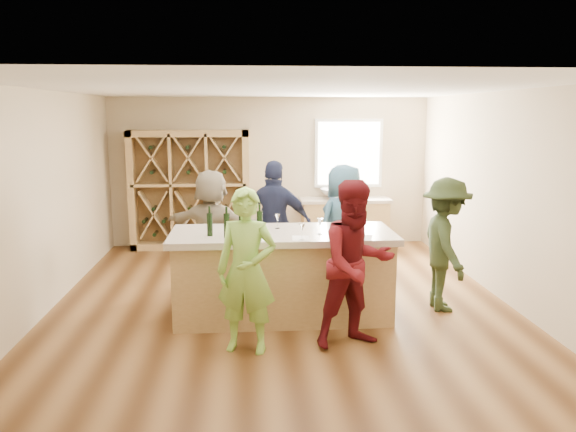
{
  "coord_description": "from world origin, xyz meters",
  "views": [
    {
      "loc": [
        -0.44,
        -7.15,
        2.51
      ],
      "look_at": [
        0.1,
        0.2,
        1.15
      ],
      "focal_mm": 35.0,
      "sensor_mm": 36.0,
      "label": 1
    }
  ],
  "objects": [
    {
      "name": "wine_bottle_e",
      "position": [
        -0.3,
        -0.63,
        1.22
      ],
      "size": [
        0.09,
        0.09,
        0.29
      ],
      "primitive_type": "cylinder",
      "rotation": [
        0.0,
        0.0,
        -0.33
      ],
      "color": "black",
      "rests_on": "tasting_counter_top"
    },
    {
      "name": "back_counter_top",
      "position": [
        1.4,
        3.2,
        0.89
      ],
      "size": [
        1.7,
        0.62,
        0.06
      ],
      "primitive_type": "cube",
      "color": "#BDAD9A",
      "rests_on": "back_counter_base"
    },
    {
      "name": "person_near_left",
      "position": [
        -0.46,
        -1.47,
        0.88
      ],
      "size": [
        0.74,
        0.61,
        1.75
      ],
      "primitive_type": "imported",
      "rotation": [
        0.0,
        0.0,
        -0.26
      ],
      "color": "#8CC64C",
      "rests_on": "floor"
    },
    {
      "name": "floor",
      "position": [
        0.0,
        0.0,
        -0.05
      ],
      "size": [
        6.0,
        7.0,
        0.1
      ],
      "primitive_type": "cube",
      "color": "brown",
      "rests_on": "ground"
    },
    {
      "name": "window_frame",
      "position": [
        1.5,
        3.47,
        1.75
      ],
      "size": [
        1.3,
        0.06,
        1.3
      ],
      "primitive_type": "cube",
      "color": "white",
      "rests_on": "wall_back"
    },
    {
      "name": "wine_bottle_b",
      "position": [
        -0.68,
        -0.76,
        1.22
      ],
      "size": [
        0.09,
        0.09,
        0.29
      ],
      "primitive_type": "cylinder",
      "rotation": [
        0.0,
        0.0,
        -0.43
      ],
      "color": "black",
      "rests_on": "tasting_counter_top"
    },
    {
      "name": "tasting_counter_top",
      "position": [
        -0.02,
        -0.48,
        1.04
      ],
      "size": [
        2.72,
        1.12,
        0.08
      ],
      "primitive_type": "cube",
      "color": "#BDAD9A",
      "rests_on": "tasting_counter_base"
    },
    {
      "name": "person_server",
      "position": [
        2.07,
        -0.36,
        0.86
      ],
      "size": [
        0.57,
        1.13,
        1.71
      ],
      "primitive_type": "imported",
      "rotation": [
        0.0,
        0.0,
        1.52
      ],
      "color": "#263319",
      "rests_on": "floor"
    },
    {
      "name": "wine_glass_e",
      "position": [
        0.94,
        -0.73,
        1.17
      ],
      "size": [
        0.09,
        0.09,
        0.18
      ],
      "primitive_type": "cone",
      "rotation": [
        0.0,
        0.0,
        -0.29
      ],
      "color": "white",
      "rests_on": "tasting_counter_top"
    },
    {
      "name": "wine_glass_d",
      "position": [
        0.42,
        -0.64,
        1.18
      ],
      "size": [
        0.09,
        0.09,
        0.19
      ],
      "primitive_type": "cone",
      "rotation": [
        0.0,
        0.0,
        0.19
      ],
      "color": "white",
      "rests_on": "tasting_counter_top"
    },
    {
      "name": "wine_glass_c",
      "position": [
        0.64,
        -0.9,
        1.18
      ],
      "size": [
        0.1,
        0.1,
        0.2
      ],
      "primitive_type": "cone",
      "rotation": [
        0.0,
        0.0,
        -0.34
      ],
      "color": "white",
      "rests_on": "tasting_counter_top"
    },
    {
      "name": "wine_rack",
      "position": [
        -1.5,
        3.27,
        1.1
      ],
      "size": [
        2.2,
        0.45,
        2.2
      ],
      "primitive_type": "cube",
      "color": "tan",
      "rests_on": "floor"
    },
    {
      "name": "ceiling",
      "position": [
        0.0,
        0.0,
        2.85
      ],
      "size": [
        6.0,
        7.0,
        0.1
      ],
      "primitive_type": "cube",
      "color": "white",
      "rests_on": "ground"
    },
    {
      "name": "window_pane",
      "position": [
        1.5,
        3.44,
        1.75
      ],
      "size": [
        1.18,
        0.01,
        1.18
      ],
      "primitive_type": "cube",
      "color": "white",
      "rests_on": "wall_back"
    },
    {
      "name": "wall_back",
      "position": [
        0.0,
        3.55,
        1.4
      ],
      "size": [
        6.0,
        0.1,
        2.8
      ],
      "primitive_type": "cube",
      "color": "#C1AD8C",
      "rests_on": "ground"
    },
    {
      "name": "wine_bottle_c",
      "position": [
        -0.51,
        -0.61,
        1.23
      ],
      "size": [
        0.09,
        0.09,
        0.29
      ],
      "primitive_type": "cylinder",
      "rotation": [
        0.0,
        0.0,
        -0.41
      ],
      "color": "black",
      "rests_on": "tasting_counter_top"
    },
    {
      "name": "wine_glass_b",
      "position": [
        0.17,
        -0.95,
        1.18
      ],
      "size": [
        0.09,
        0.09,
        0.19
      ],
      "primitive_type": "cone",
      "rotation": [
        0.0,
        0.0,
        0.39
      ],
      "color": "white",
      "rests_on": "tasting_counter_top"
    },
    {
      "name": "wall_right",
      "position": [
        3.05,
        0.0,
        1.4
      ],
      "size": [
        0.1,
        7.0,
        2.8
      ],
      "primitive_type": "cube",
      "color": "#C1AD8C",
      "rests_on": "ground"
    },
    {
      "name": "person_far_left",
      "position": [
        -0.96,
        0.88,
        0.86
      ],
      "size": [
        1.69,
        1.16,
        1.72
      ],
      "primitive_type": "imported",
      "rotation": [
        0.0,
        0.0,
        2.73
      ],
      "color": "gray",
      "rests_on": "floor"
    },
    {
      "name": "faucet",
      "position": [
        1.2,
        3.38,
        1.07
      ],
      "size": [
        0.02,
        0.02,
        0.3
      ],
      "primitive_type": "cylinder",
      "color": "silver",
      "rests_on": "back_counter_top"
    },
    {
      "name": "person_far_mid",
      "position": [
        -0.04,
        0.78,
        0.92
      ],
      "size": [
        1.19,
        0.82,
        1.85
      ],
      "primitive_type": "imported",
      "rotation": [
        0.0,
        0.0,
        2.87
      ],
      "color": "#191E38",
      "rests_on": "floor"
    },
    {
      "name": "sink",
      "position": [
        1.2,
        3.2,
        1.01
      ],
      "size": [
        0.54,
        0.54,
        0.19
      ],
      "primitive_type": "imported",
      "color": "silver",
      "rests_on": "back_counter_top"
    },
    {
      "name": "wine_bottle_a",
      "position": [
        -0.89,
        -0.64,
        1.22
      ],
      "size": [
        0.07,
        0.07,
        0.27
      ],
      "primitive_type": "cylinder",
      "rotation": [
        0.0,
        0.0,
        0.01
      ],
      "color": "black",
      "rests_on": "tasting_counter_top"
    },
    {
      "name": "wall_front",
      "position": [
        0.0,
        -3.55,
        1.4
      ],
      "size": [
        6.0,
        0.1,
        2.8
      ],
      "primitive_type": "cube",
      "color": "#C1AD8C",
      "rests_on": "ground"
    },
    {
      "name": "person_near_right",
      "position": [
        0.72,
        -1.41,
        0.91
      ],
      "size": [
        0.99,
        0.73,
        1.82
      ],
      "primitive_type": "imported",
      "rotation": [
        0.0,
        0.0,
        0.31
      ],
      "color": "#590F14",
      "rests_on": "floor"
    },
    {
      "name": "person_far_right",
      "position": [
        0.96,
        0.78,
        0.89
      ],
      "size": [
        1.04,
        0.91,
        1.78
      ],
      "primitive_type": "imported",
      "rotation": [
        0.0,
        0.0,
        3.62
      ],
      "color": "#335972",
      "rests_on": "floor"
    },
    {
      "name": "wine_glass_a",
      "position": [
        -0.31,
        -0.94,
        1.16
      ],
      "size": [
        0.08,
        0.08,
        0.16
      ],
      "primitive_type": "cone",
      "rotation": [
        0.0,
        0.0,
        -0.31
      ],
      "color": "white",
      "rests_on": "tasting_counter_top"
    },
    {
      "name": "tasting_counter_base",
      "position": [
        -0.02,
        -0.48,
        0.5
      ],
      "size": [
        2.6,
        1.0,
        1.0
      ],
      "primitive_type": "cube",
      "color": "tan",
      "rests_on": "floor"
    },
    {
      "name": "back_counter_base",
      "position": [
        1.4,
        3.2,
        0.43
      ],
      "size": [
        1.6,
        0.58,
        0.86
      ],
      "primitive_type": "cube",
      "color": "tan",
      "rests_on": "floor"
    },
    {
      "name": "wine_glass_f",
      "position": [
        -0.07,
        -0.28,
        1.17
      ],
      "size": [
        0.07,
        0.07,
        0.18
      ],
      "primitive_type": "cone",
      "color": "white",
      "rests_on": "tasting_counter_top"
    },
    {
      "name": "tasting_menu_b",
      "position": [
        0.17,
        -0.85,
        1.08
      ],
      "size": [
        0.22,
        0.29,
        0.0
      ],
      "primitive_type": "cube",
      "rotation": [
        0.0,
        0.0,
        -0.07
      ],
      "color": "white",
      "rests_on": "tasting_counter_top"
    },
    {
      "name": "tasting_menu_a",
      "position": [
        -0.34,
        -0.84,
        1.08
      ],
      "size": [
        0.22,
        0.29,
        0.0
      ],
      "primitive_type": "cube",
      "rotation": [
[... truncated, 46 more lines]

